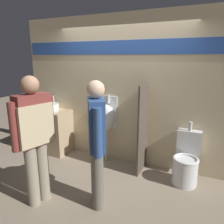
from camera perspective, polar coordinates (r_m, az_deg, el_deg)
name	(u,v)px	position (r m, az deg, el deg)	size (l,w,h in m)	color
ground_plane	(108,172)	(3.96, -1.08, -15.44)	(16.00, 16.00, 0.00)	gray
display_wall	(122,90)	(4.04, 2.61, 5.67)	(4.20, 0.07, 2.70)	beige
sink_counter	(48,130)	(4.85, -16.31, -4.61)	(0.96, 0.50, 0.89)	tan
sink_basin	(50,107)	(4.72, -15.88, 1.39)	(0.36, 0.36, 0.27)	silver
cell_phone	(55,112)	(4.47, -14.78, -0.06)	(0.07, 0.14, 0.01)	#B7B7BC
divider_near_counter	(143,129)	(3.75, 8.00, -4.47)	(0.03, 0.50, 1.54)	#4C4238
urinal_near_counter	(106,117)	(4.10, -1.49, -1.41)	(0.34, 0.28, 1.28)	silver
toilet	(186,163)	(3.74, 18.76, -12.46)	(0.40, 0.56, 0.96)	silver
person_in_vest	(34,132)	(3.01, -19.68, -5.06)	(0.33, 0.59, 1.74)	gray
person_with_lanyard	(97,140)	(2.81, -4.07, -7.28)	(0.39, 0.51, 1.69)	#666056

